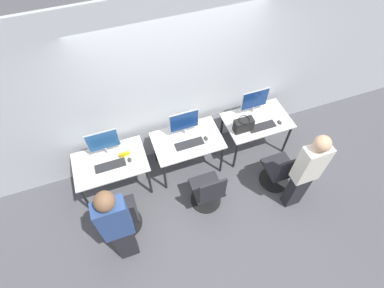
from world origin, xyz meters
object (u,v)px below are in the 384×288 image
(keyboard_center, at_px, (189,144))
(monitor_right, at_px, (255,101))
(keyboard_left, at_px, (110,166))
(handbag, at_px, (243,125))
(monitor_left, at_px, (103,142))
(office_chair_left, at_px, (123,217))
(office_chair_center, at_px, (208,192))
(mouse_right, at_px, (280,122))
(mouse_center, at_px, (206,138))
(keyboard_right, at_px, (262,126))
(person_right, at_px, (306,172))
(mouse_left, at_px, (130,160))
(office_chair_right, at_px, (280,171))
(monitor_center, at_px, (184,123))
(person_left, at_px, (117,226))

(keyboard_center, relative_size, monitor_right, 0.95)
(keyboard_left, bearing_deg, handbag, -0.85)
(monitor_left, relative_size, office_chair_left, 0.53)
(office_chair_center, height_order, mouse_right, office_chair_center)
(keyboard_center, bearing_deg, mouse_center, 1.97)
(office_chair_left, xyz_separation_m, keyboard_right, (2.43, 0.57, 0.37))
(person_right, bearing_deg, mouse_left, 153.40)
(keyboard_center, height_order, monitor_right, monitor_right)
(mouse_center, height_order, office_chair_right, office_chair_right)
(keyboard_left, xyz_separation_m, monitor_right, (2.40, 0.26, 0.24))
(monitor_center, distance_m, person_right, 1.85)
(monitor_center, bearing_deg, monitor_right, 2.44)
(monitor_left, relative_size, keyboard_right, 1.06)
(mouse_center, height_order, keyboard_right, mouse_center)
(office_chair_center, distance_m, handbag, 1.17)
(office_chair_right, bearing_deg, monitor_center, 142.46)
(monitor_right, bearing_deg, office_chair_left, -159.25)
(mouse_center, height_order, handbag, handbag)
(person_left, height_order, office_chair_right, person_left)
(office_chair_right, xyz_separation_m, handbag, (-0.36, 0.71, 0.48))
(keyboard_left, bearing_deg, person_left, -93.51)
(mouse_left, distance_m, handbag, 1.81)
(office_chair_center, distance_m, office_chair_right, 1.20)
(person_right, relative_size, handbag, 5.40)
(person_left, bearing_deg, mouse_left, 71.39)
(monitor_right, xyz_separation_m, person_right, (0.10, -1.37, -0.08))
(keyboard_right, distance_m, person_right, 1.04)
(mouse_left, distance_m, person_left, 1.10)
(monitor_left, distance_m, mouse_right, 2.74)
(person_left, bearing_deg, mouse_right, 18.34)
(office_chair_left, height_order, keyboard_center, office_chair_left)
(keyboard_center, bearing_deg, monitor_left, 167.28)
(mouse_left, bearing_deg, monitor_center, 13.04)
(keyboard_center, distance_m, keyboard_right, 1.20)
(monitor_right, height_order, handbag, monitor_right)
(monitor_right, bearing_deg, office_chair_right, -87.46)
(monitor_center, bearing_deg, mouse_right, -11.93)
(office_chair_right, xyz_separation_m, person_right, (0.05, -0.37, 0.53))
(keyboard_left, distance_m, monitor_right, 2.43)
(monitor_center, distance_m, keyboard_center, 0.33)
(keyboard_right, bearing_deg, office_chair_right, -86.14)
(office_chair_left, bearing_deg, mouse_center, 23.39)
(mouse_left, xyz_separation_m, person_right, (2.22, -1.11, 0.15))
(monitor_right, bearing_deg, mouse_right, -50.67)
(office_chair_left, xyz_separation_m, keyboard_center, (1.23, 0.64, 0.37))
(person_right, bearing_deg, office_chair_center, 161.69)
(monitor_left, bearing_deg, monitor_right, 0.23)
(office_chair_right, bearing_deg, person_left, -173.69)
(monitor_left, relative_size, monitor_center, 1.00)
(keyboard_left, relative_size, office_chair_left, 0.50)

